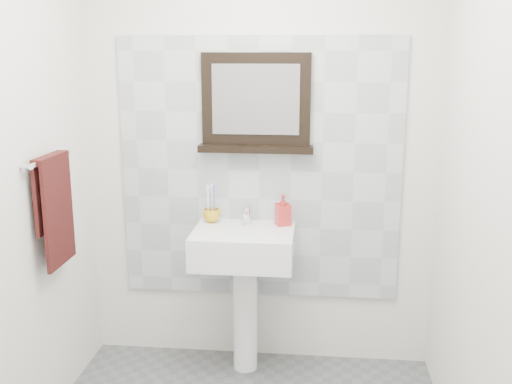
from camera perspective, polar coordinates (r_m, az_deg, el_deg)
back_wall at (r=3.41m, az=0.36°, el=3.76°), size 2.00×0.01×2.50m
front_wall at (r=1.32m, az=-9.41°, el=-12.11°), size 2.00×0.01×2.50m
right_wall at (r=2.41m, az=21.89°, el=-1.22°), size 0.01×2.20×2.50m
splashback at (r=3.42m, az=0.33°, el=2.07°), size 1.60×0.02×1.50m
pedestal_sink at (r=3.35m, az=-1.16°, el=-6.60°), size 0.55×0.44×0.96m
toothbrush_cup at (r=3.43m, az=-4.24°, el=-2.25°), size 0.12×0.12×0.08m
toothbrushes at (r=3.41m, az=-4.27°, el=-0.88°), size 0.05×0.04×0.21m
soap_dispenser at (r=3.36m, az=2.58°, el=-1.69°), size 0.10×0.10×0.18m
framed_mirror at (r=3.34m, az=0.01°, el=8.25°), size 0.64×0.11×0.54m
towel_bar at (r=3.04m, az=-19.07°, el=2.98°), size 0.07×0.40×0.03m
hand_towel at (r=3.07m, az=-18.65°, el=-0.87°), size 0.06×0.30×0.55m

